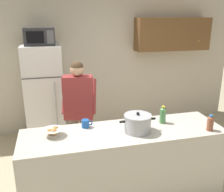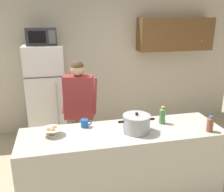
# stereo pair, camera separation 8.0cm
# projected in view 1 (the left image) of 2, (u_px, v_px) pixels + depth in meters

# --- Properties ---
(back_wall_unit) EXTENTS (6.00, 0.48, 2.60)m
(back_wall_unit) POSITION_uv_depth(u_px,v_px,m) (101.00, 59.00, 4.89)
(back_wall_unit) COLOR beige
(back_wall_unit) RESTS_ON ground
(kitchen_island) EXTENTS (2.33, 0.68, 0.92)m
(kitchen_island) POSITION_uv_depth(u_px,v_px,m) (123.00, 166.00, 3.02)
(kitchen_island) COLOR beige
(kitchen_island) RESTS_ON ground
(refrigerator) EXTENTS (0.64, 0.68, 1.72)m
(refrigerator) POSITION_uv_depth(u_px,v_px,m) (45.00, 95.00, 4.40)
(refrigerator) COLOR white
(refrigerator) RESTS_ON ground
(microwave) EXTENTS (0.48, 0.37, 0.28)m
(microwave) POSITION_uv_depth(u_px,v_px,m) (39.00, 36.00, 4.07)
(microwave) COLOR #2D2D30
(microwave) RESTS_ON refrigerator
(person_near_pot) EXTENTS (0.56, 0.50, 1.60)m
(person_near_pot) POSITION_uv_depth(u_px,v_px,m) (79.00, 104.00, 3.56)
(person_near_pot) COLOR #726656
(person_near_pot) RESTS_ON ground
(cooking_pot) EXTENTS (0.42, 0.31, 0.24)m
(cooking_pot) POSITION_uv_depth(u_px,v_px,m) (138.00, 123.00, 2.84)
(cooking_pot) COLOR #ADAFB5
(cooking_pot) RESTS_ON kitchen_island
(coffee_mug) EXTENTS (0.13, 0.09, 0.10)m
(coffee_mug) POSITION_uv_depth(u_px,v_px,m) (86.00, 124.00, 2.96)
(coffee_mug) COLOR #1E59B2
(coffee_mug) RESTS_ON kitchen_island
(bread_bowl) EXTENTS (0.23, 0.23, 0.10)m
(bread_bowl) POSITION_uv_depth(u_px,v_px,m) (53.00, 132.00, 2.75)
(bread_bowl) COLOR white
(bread_bowl) RESTS_ON kitchen_island
(bottle_near_edge) EXTENTS (0.08, 0.08, 0.22)m
(bottle_near_edge) POSITION_uv_depth(u_px,v_px,m) (163.00, 115.00, 3.07)
(bottle_near_edge) COLOR #4C8C4C
(bottle_near_edge) RESTS_ON kitchen_island
(bottle_mid_counter) EXTENTS (0.07, 0.07, 0.19)m
(bottle_mid_counter) POSITION_uv_depth(u_px,v_px,m) (210.00, 123.00, 2.87)
(bottle_mid_counter) COLOR brown
(bottle_mid_counter) RESTS_ON kitchen_island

